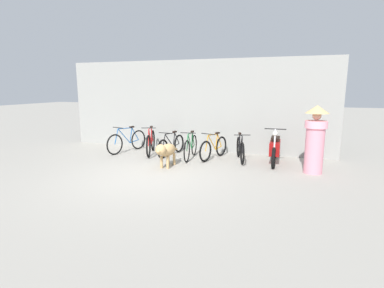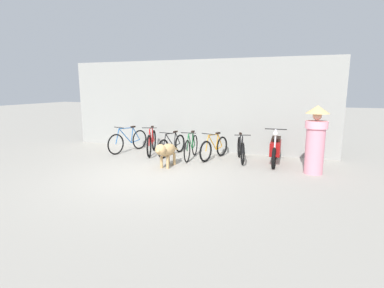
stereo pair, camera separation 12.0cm
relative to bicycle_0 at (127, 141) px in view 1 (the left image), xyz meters
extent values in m
plane|color=#9E998E|center=(1.98, -2.46, -0.37)|extent=(60.00, 60.00, 0.00)
cube|color=gray|center=(1.98, 1.12, 1.18)|extent=(9.44, 0.20, 3.09)
torus|color=black|center=(-0.14, -0.53, -0.02)|extent=(0.22, 0.67, 0.68)
torus|color=black|center=(0.14, 0.53, -0.02)|extent=(0.22, 0.67, 0.68)
cylinder|color=#1959A5|center=(-0.03, -0.12, 0.20)|extent=(0.17, 0.53, 0.57)
cylinder|color=#1959A5|center=(0.05, 0.18, 0.18)|extent=(0.06, 0.14, 0.52)
cylinder|color=#1959A5|center=(-0.02, -0.07, 0.45)|extent=(0.19, 0.62, 0.06)
cylinder|color=#1959A5|center=(0.09, 0.33, -0.05)|extent=(0.13, 0.41, 0.08)
cylinder|color=#1959A5|center=(0.10, 0.38, 0.21)|extent=(0.11, 0.32, 0.48)
cylinder|color=#1959A5|center=(-0.12, -0.45, 0.22)|extent=(0.08, 0.19, 0.50)
cube|color=black|center=(0.06, 0.24, 0.47)|extent=(0.11, 0.19, 0.05)
cylinder|color=black|center=(-0.10, -0.37, 0.51)|extent=(0.45, 0.14, 0.02)
torus|color=black|center=(1.07, -0.52, -0.01)|extent=(0.28, 0.69, 0.72)
torus|color=black|center=(0.73, 0.48, -0.01)|extent=(0.28, 0.69, 0.72)
cylinder|color=red|center=(0.94, -0.14, 0.23)|extent=(0.19, 0.51, 0.59)
cylinder|color=red|center=(0.84, 0.15, 0.21)|extent=(0.07, 0.14, 0.54)
cylinder|color=red|center=(0.92, -0.09, 0.49)|extent=(0.22, 0.59, 0.06)
cylinder|color=red|center=(0.80, 0.29, -0.03)|extent=(0.16, 0.39, 0.08)
cylinder|color=red|center=(0.78, 0.34, 0.23)|extent=(0.13, 0.31, 0.50)
cylinder|color=red|center=(1.05, -0.45, 0.25)|extent=(0.09, 0.18, 0.53)
cube|color=black|center=(0.83, 0.20, 0.51)|extent=(0.12, 0.19, 0.05)
cylinder|color=black|center=(1.02, -0.37, 0.55)|extent=(0.44, 0.17, 0.02)
torus|color=black|center=(1.55, -0.50, -0.06)|extent=(0.14, 0.61, 0.60)
torus|color=black|center=(1.69, 0.52, -0.06)|extent=(0.14, 0.61, 0.60)
cylinder|color=black|center=(1.60, -0.10, 0.13)|extent=(0.10, 0.51, 0.50)
cylinder|color=black|center=(1.65, 0.19, 0.12)|extent=(0.05, 0.13, 0.46)
cylinder|color=black|center=(1.61, -0.05, 0.36)|extent=(0.11, 0.59, 0.06)
cylinder|color=black|center=(1.66, 0.33, -0.09)|extent=(0.08, 0.39, 0.07)
cylinder|color=black|center=(1.67, 0.38, 0.14)|extent=(0.07, 0.31, 0.42)
cylinder|color=black|center=(1.56, -0.42, 0.16)|extent=(0.05, 0.18, 0.45)
cube|color=black|center=(1.65, 0.24, 0.37)|extent=(0.09, 0.19, 0.05)
cylinder|color=black|center=(1.57, -0.35, 0.41)|extent=(0.46, 0.09, 0.02)
torus|color=black|center=(2.42, -0.70, -0.03)|extent=(0.10, 0.66, 0.66)
torus|color=black|center=(2.32, 0.26, -0.03)|extent=(0.10, 0.66, 0.66)
cylinder|color=#1E7238|center=(2.38, -0.33, 0.18)|extent=(0.08, 0.48, 0.55)
cylinder|color=#1E7238|center=(2.35, -0.06, 0.17)|extent=(0.04, 0.13, 0.50)
cylinder|color=#1E7238|center=(2.37, -0.28, 0.43)|extent=(0.08, 0.56, 0.06)
cylinder|color=#1E7238|center=(2.34, 0.08, -0.06)|extent=(0.06, 0.37, 0.08)
cylinder|color=#1E7238|center=(2.33, 0.12, 0.19)|extent=(0.06, 0.29, 0.46)
cylinder|color=#1E7238|center=(2.41, -0.63, 0.21)|extent=(0.04, 0.17, 0.49)
cube|color=black|center=(2.35, -0.01, 0.44)|extent=(0.09, 0.19, 0.05)
cylinder|color=black|center=(2.40, -0.56, 0.49)|extent=(0.46, 0.07, 0.02)
torus|color=black|center=(2.92, -0.48, -0.05)|extent=(0.22, 0.62, 0.63)
torus|color=black|center=(3.18, 0.43, -0.05)|extent=(0.22, 0.62, 0.63)
cylinder|color=orange|center=(3.02, -0.13, 0.16)|extent=(0.16, 0.46, 0.53)
cylinder|color=orange|center=(3.09, 0.14, 0.14)|extent=(0.06, 0.13, 0.48)
cylinder|color=orange|center=(3.03, -0.08, 0.40)|extent=(0.18, 0.54, 0.06)
cylinder|color=orange|center=(3.13, 0.26, -0.07)|extent=(0.13, 0.35, 0.08)
cylinder|color=orange|center=(3.14, 0.31, 0.17)|extent=(0.11, 0.28, 0.44)
cylinder|color=orange|center=(2.94, -0.41, 0.18)|extent=(0.07, 0.17, 0.47)
cube|color=black|center=(3.11, 0.18, 0.41)|extent=(0.12, 0.19, 0.05)
cylinder|color=black|center=(2.96, -0.34, 0.45)|extent=(0.45, 0.15, 0.02)
torus|color=black|center=(4.00, -0.44, -0.04)|extent=(0.23, 0.63, 0.65)
torus|color=black|center=(3.72, 0.48, -0.04)|extent=(0.23, 0.63, 0.65)
cylinder|color=black|center=(3.89, -0.08, 0.17)|extent=(0.16, 0.47, 0.54)
cylinder|color=black|center=(3.81, 0.18, 0.15)|extent=(0.06, 0.13, 0.49)
cylinder|color=black|center=(3.88, -0.04, 0.41)|extent=(0.19, 0.54, 0.06)
cylinder|color=black|center=(3.77, 0.31, -0.07)|extent=(0.13, 0.36, 0.08)
cylinder|color=black|center=(3.76, 0.36, 0.18)|extent=(0.11, 0.28, 0.45)
cylinder|color=black|center=(3.98, -0.37, 0.19)|extent=(0.08, 0.17, 0.48)
cube|color=black|center=(3.80, 0.23, 0.43)|extent=(0.12, 0.19, 0.05)
cylinder|color=black|center=(3.96, -0.30, 0.47)|extent=(0.45, 0.16, 0.02)
torus|color=black|center=(4.87, -0.58, -0.07)|extent=(0.11, 0.59, 0.58)
torus|color=black|center=(4.84, 0.68, -0.07)|extent=(0.11, 0.59, 0.58)
cube|color=maroon|center=(4.86, 0.05, 0.09)|extent=(0.30, 0.86, 0.37)
cube|color=black|center=(4.85, 0.20, 0.33)|extent=(0.25, 0.55, 0.10)
cylinder|color=silver|center=(4.87, -0.35, 0.39)|extent=(0.05, 0.15, 0.59)
cylinder|color=silver|center=(4.87, -0.49, 0.01)|extent=(0.04, 0.22, 0.20)
cylinder|color=black|center=(4.87, -0.30, 0.68)|extent=(0.58, 0.04, 0.03)
sphere|color=silver|center=(4.87, -0.33, 0.56)|extent=(0.14, 0.14, 0.14)
ellipsoid|color=tan|center=(2.08, -1.32, 0.10)|extent=(0.35, 0.72, 0.34)
cylinder|color=tan|center=(2.17, -1.55, -0.19)|extent=(0.08, 0.08, 0.34)
cylinder|color=tan|center=(1.98, -1.54, -0.19)|extent=(0.08, 0.08, 0.34)
cylinder|color=tan|center=(2.18, -1.10, -0.19)|extent=(0.08, 0.08, 0.34)
cylinder|color=tan|center=(1.99, -1.10, -0.19)|extent=(0.08, 0.08, 0.34)
sphere|color=tan|center=(2.07, -1.76, 0.20)|extent=(0.29, 0.29, 0.29)
ellipsoid|color=tan|center=(2.07, -1.88, 0.17)|extent=(0.12, 0.16, 0.11)
cylinder|color=tan|center=(2.09, -0.84, 0.07)|extent=(0.06, 0.31, 0.18)
cylinder|color=pink|center=(5.87, -0.69, 0.31)|extent=(0.48, 0.48, 1.35)
cylinder|color=#FFA0B2|center=(5.87, -0.69, 0.89)|extent=(0.57, 0.57, 0.18)
sphere|color=tan|center=(5.87, -0.69, 1.11)|extent=(0.22, 0.22, 0.21)
cone|color=tan|center=(5.87, -0.69, 1.27)|extent=(0.61, 0.61, 0.20)
camera|label=1|loc=(5.33, -8.76, 1.82)|focal=28.00mm
camera|label=2|loc=(5.45, -8.72, 1.82)|focal=28.00mm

